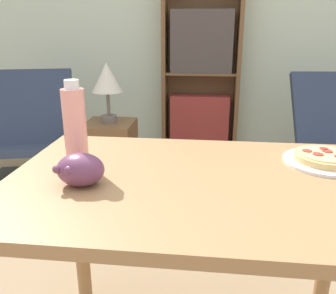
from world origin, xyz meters
TOP-DOWN VIEW (x-y plane):
  - wall_back at (0.00, 2.62)m, footprint 8.00×0.05m
  - dining_table at (0.03, 0.05)m, footprint 1.14×0.75m
  - pizza_on_plate at (0.43, 0.22)m, footprint 0.26×0.26m
  - grape_bunch at (-0.30, -0.04)m, footprint 0.13×0.10m
  - drink_bottle at (-0.36, 0.10)m, footprint 0.07×0.07m
  - lounge_chair_near at (-1.29, 1.51)m, footprint 0.80×0.91m
  - bookshelf at (-0.03, 2.48)m, footprint 0.72×0.24m
  - side_table at (-0.65, 1.47)m, footprint 0.34×0.34m
  - table_lamp at (-0.65, 1.47)m, footprint 0.21×0.21m

SIDE VIEW (x-z plane):
  - side_table at x=-0.65m, z-range 0.00..0.56m
  - lounge_chair_near at x=-1.29m, z-range -0.15..0.73m
  - dining_table at x=0.03m, z-range 0.27..1.05m
  - bookshelf at x=-0.03m, z-range -0.07..1.51m
  - pizza_on_plate at x=0.43m, z-range 0.77..0.81m
  - grape_bunch at x=-0.30m, z-range 0.78..0.87m
  - table_lamp at x=-0.65m, z-range 0.64..1.06m
  - drink_bottle at x=-0.36m, z-range 0.77..1.04m
  - wall_back at x=0.00m, z-range 0.00..2.60m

